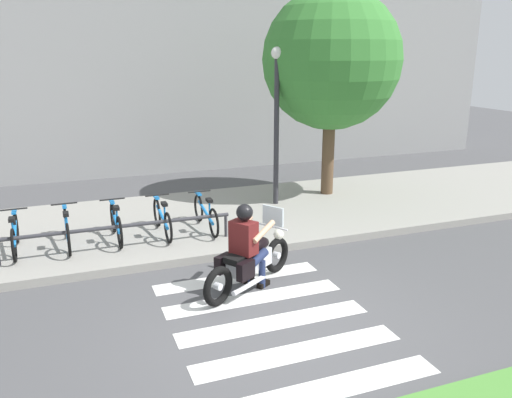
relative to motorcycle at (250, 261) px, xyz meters
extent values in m
plane|color=#4C4C4F|center=(0.01, -1.20, -0.45)|extent=(48.00, 48.00, 0.00)
cube|color=gray|center=(0.01, 3.41, -0.38)|extent=(24.00, 4.40, 0.15)
cube|color=white|center=(-0.08, -2.80, -0.45)|extent=(2.80, 0.40, 0.01)
cube|color=white|center=(-0.08, -2.00, -0.45)|extent=(2.80, 0.40, 0.01)
cube|color=white|center=(-0.08, -1.20, -0.45)|extent=(2.80, 0.40, 0.01)
cube|color=white|center=(-0.08, -0.40, -0.45)|extent=(2.80, 0.40, 0.01)
cube|color=white|center=(-0.08, 0.40, -0.45)|extent=(2.80, 0.40, 0.01)
torus|color=black|center=(0.64, 0.41, -0.15)|extent=(0.58, 0.43, 0.62)
cylinder|color=silver|center=(0.64, 0.41, -0.15)|extent=(0.15, 0.14, 0.11)
torus|color=black|center=(-0.66, -0.42, -0.15)|extent=(0.58, 0.43, 0.62)
cylinder|color=silver|center=(-0.66, -0.42, -0.15)|extent=(0.15, 0.14, 0.11)
cube|color=silver|center=(-0.01, 0.00, -0.01)|extent=(0.86, 0.69, 0.28)
ellipsoid|color=black|center=(0.17, 0.11, 0.21)|extent=(0.59, 0.52, 0.22)
cube|color=black|center=(-0.19, -0.12, 0.14)|extent=(0.62, 0.54, 0.10)
cube|color=black|center=(-0.45, -0.02, 0.03)|extent=(0.33, 0.27, 0.28)
cube|color=black|center=(-0.21, -0.39, 0.03)|extent=(0.33, 0.27, 0.28)
cylinder|color=silver|center=(0.51, 0.33, 0.41)|extent=(0.36, 0.54, 0.03)
sphere|color=white|center=(0.68, 0.44, 0.21)|extent=(0.18, 0.18, 0.18)
cube|color=silver|center=(0.53, 0.35, 0.59)|extent=(0.25, 0.36, 0.32)
cylinder|color=silver|center=(-0.13, -0.29, -0.27)|extent=(0.69, 0.48, 0.08)
cube|color=#591919|center=(-0.14, -0.08, 0.44)|extent=(0.43, 0.48, 0.52)
sphere|color=black|center=(-0.11, -0.07, 0.84)|extent=(0.26, 0.26, 0.26)
cylinder|color=tan|center=(-0.06, 0.23, 0.52)|extent=(0.49, 0.36, 0.26)
cylinder|color=tan|center=(0.18, -0.14, 0.52)|extent=(0.49, 0.36, 0.26)
cylinder|color=#1E284C|center=(-0.10, 0.13, 0.08)|extent=(0.45, 0.36, 0.24)
cylinder|color=#1E284C|center=(0.00, 0.20, -0.22)|extent=(0.11, 0.11, 0.46)
cube|color=black|center=(0.04, 0.22, -0.41)|extent=(0.26, 0.21, 0.08)
cylinder|color=#1E284C|center=(0.08, -0.14, 0.08)|extent=(0.45, 0.36, 0.24)
cylinder|color=#1E284C|center=(0.18, -0.07, -0.22)|extent=(0.11, 0.11, 0.46)
cube|color=black|center=(0.21, -0.05, -0.41)|extent=(0.26, 0.21, 0.08)
torus|color=black|center=(-3.58, 3.07, 0.00)|extent=(0.06, 0.60, 0.60)
torus|color=black|center=(-3.57, 2.08, 0.00)|extent=(0.06, 0.60, 0.60)
cylinder|color=blue|center=(-3.57, 2.58, 0.06)|extent=(0.07, 0.88, 0.24)
cylinder|color=blue|center=(-3.57, 2.33, 0.21)|extent=(0.04, 0.04, 0.37)
cube|color=black|center=(-3.57, 2.33, 0.40)|extent=(0.10, 0.20, 0.06)
cylinder|color=black|center=(-3.58, 2.97, 0.40)|extent=(0.48, 0.04, 0.03)
cube|color=blue|center=(-3.58, 3.07, 0.33)|extent=(0.08, 0.28, 0.04)
torus|color=black|center=(-2.69, 3.12, 0.00)|extent=(0.06, 0.60, 0.60)
torus|color=black|center=(-2.67, 2.04, 0.00)|extent=(0.06, 0.60, 0.60)
cylinder|color=blue|center=(-2.68, 2.58, 0.06)|extent=(0.08, 0.96, 0.26)
cylinder|color=blue|center=(-2.68, 2.31, 0.22)|extent=(0.04, 0.04, 0.37)
cube|color=black|center=(-2.68, 2.31, 0.40)|extent=(0.10, 0.20, 0.06)
cylinder|color=black|center=(-2.69, 3.01, 0.40)|extent=(0.48, 0.04, 0.03)
cube|color=blue|center=(-2.69, 3.12, 0.33)|extent=(0.08, 0.28, 0.04)
torus|color=black|center=(-1.80, 3.06, 0.01)|extent=(0.06, 0.61, 0.61)
torus|color=black|center=(-1.79, 2.10, 0.01)|extent=(0.06, 0.61, 0.61)
cylinder|color=blue|center=(-1.79, 2.58, 0.07)|extent=(0.07, 0.86, 0.24)
cylinder|color=blue|center=(-1.79, 2.34, 0.23)|extent=(0.04, 0.04, 0.37)
cube|color=black|center=(-1.79, 2.34, 0.41)|extent=(0.10, 0.20, 0.06)
cylinder|color=black|center=(-1.80, 2.96, 0.41)|extent=(0.48, 0.04, 0.03)
cube|color=blue|center=(-1.80, 3.06, 0.34)|extent=(0.08, 0.28, 0.04)
torus|color=black|center=(-0.91, 3.10, 0.00)|extent=(0.06, 0.60, 0.60)
torus|color=black|center=(-0.89, 2.05, 0.00)|extent=(0.06, 0.60, 0.60)
cylinder|color=blue|center=(-0.90, 2.58, 0.06)|extent=(0.07, 0.94, 0.26)
cylinder|color=blue|center=(-0.90, 2.32, 0.22)|extent=(0.04, 0.04, 0.37)
cube|color=black|center=(-0.90, 2.32, 0.40)|extent=(0.10, 0.20, 0.06)
cylinder|color=black|center=(-0.91, 3.00, 0.40)|extent=(0.48, 0.04, 0.03)
cube|color=blue|center=(-0.91, 3.10, 0.33)|extent=(0.08, 0.28, 0.04)
torus|color=black|center=(-0.02, 3.13, 0.00)|extent=(0.06, 0.59, 0.59)
torus|color=black|center=(0.00, 2.03, 0.00)|extent=(0.06, 0.59, 0.59)
cylinder|color=blue|center=(-0.01, 2.58, 0.06)|extent=(0.08, 0.98, 0.26)
cylinder|color=blue|center=(-0.01, 2.31, 0.21)|extent=(0.04, 0.04, 0.36)
cube|color=black|center=(-0.01, 2.31, 0.39)|extent=(0.10, 0.20, 0.06)
cylinder|color=black|center=(-0.02, 3.02, 0.39)|extent=(0.48, 0.04, 0.03)
cube|color=blue|center=(-0.02, 3.13, 0.32)|extent=(0.08, 0.28, 0.04)
cylinder|color=#333338|center=(-1.79, 2.03, 0.15)|extent=(4.16, 0.07, 0.07)
cylinder|color=#333338|center=(0.24, 2.03, -0.08)|extent=(0.06, 0.06, 0.45)
cylinder|color=#2D2D33|center=(2.05, 3.81, 1.30)|extent=(0.12, 0.12, 3.51)
sphere|color=white|center=(2.05, 3.81, 3.17)|extent=(0.28, 0.28, 0.28)
cylinder|color=brown|center=(3.64, 4.21, 0.69)|extent=(0.31, 0.31, 2.30)
sphere|color=#387F33|center=(3.64, 4.21, 3.02)|extent=(3.36, 3.36, 3.36)
cube|color=gray|center=(0.01, 9.11, 4.01)|extent=(24.00, 1.20, 8.92)
camera|label=1|loc=(-2.65, -7.25, 3.23)|focal=36.66mm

